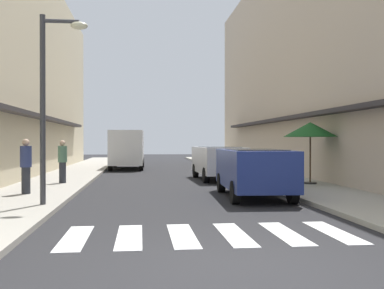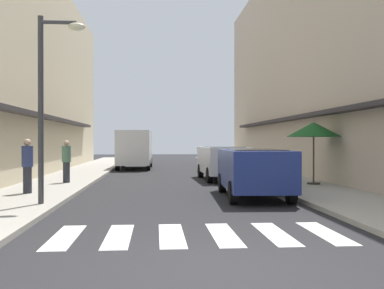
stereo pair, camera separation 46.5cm
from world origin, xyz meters
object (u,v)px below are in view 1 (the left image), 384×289
delivery_van (127,146)px  pedestrian_walking_far (63,161)px  parked_car_near (254,167)px  cafe_umbrella (310,130)px  street_lamp (51,87)px  pedestrian_walking_near (26,165)px  parked_car_mid (218,159)px

delivery_van → pedestrian_walking_far: bearing=-101.3°
parked_car_near → cafe_umbrella: size_ratio=1.97×
pedestrian_walking_far → street_lamp: bearing=175.5°
parked_car_near → street_lamp: size_ratio=0.95×
street_lamp → pedestrian_walking_near: size_ratio=2.86×
street_lamp → parked_car_mid: bearing=55.5°
delivery_van → parked_car_mid: bearing=-64.1°
parked_car_near → parked_car_mid: bearing=90.0°
parked_car_near → pedestrian_walking_near: pedestrian_walking_near is taller
parked_car_mid → delivery_van: delivery_van is taller
parked_car_near → street_lamp: (-5.66, -1.77, 2.16)m
pedestrian_walking_near → pedestrian_walking_far: 3.66m
delivery_van → pedestrian_walking_far: (-2.15, -10.82, -0.43)m
delivery_van → parked_car_near: bearing=-74.4°
street_lamp → pedestrian_walking_far: bearing=96.7°
parked_car_near → cafe_umbrella: bearing=45.8°
parked_car_mid → cafe_umbrella: cafe_umbrella is taller
parked_car_near → pedestrian_walking_far: pedestrian_walking_far is taller
delivery_van → pedestrian_walking_far: 11.04m
cafe_umbrella → pedestrian_walking_far: bearing=171.6°
parked_car_mid → delivery_van: (-4.23, 8.70, 0.48)m
parked_car_mid → street_lamp: size_ratio=0.94×
parked_car_mid → pedestrian_walking_near: 8.96m
parked_car_near → delivery_van: size_ratio=0.84×
pedestrian_walking_far → delivery_van: bearing=-22.5°
delivery_van → cafe_umbrella: cafe_umbrella is taller
parked_car_near → parked_car_mid: size_ratio=1.01×
delivery_van → cafe_umbrella: (7.13, -12.20, 0.73)m
pedestrian_walking_near → cafe_umbrella: bearing=-80.5°
pedestrian_walking_near → pedestrian_walking_far: bearing=-11.2°
cafe_umbrella → pedestrian_walking_far: 9.45m
pedestrian_walking_near → pedestrian_walking_far: pedestrian_walking_near is taller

